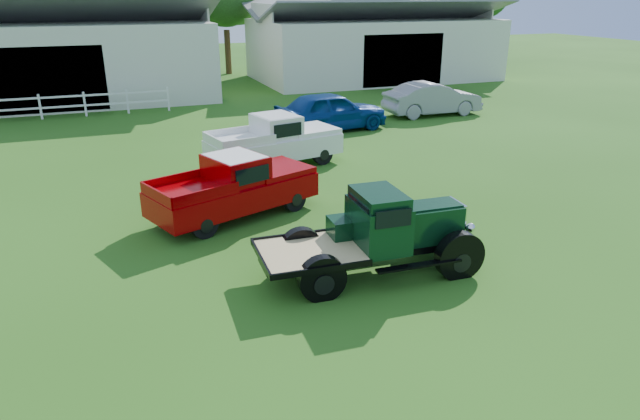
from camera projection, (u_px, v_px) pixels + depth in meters
name	position (u px, v px, depth m)	size (l,w,h in m)	color
ground	(331.00, 275.00, 12.39)	(120.00, 120.00, 0.00)	#235112
shed_left	(41.00, 49.00, 31.75)	(18.80, 10.20, 5.60)	beige
shed_right	(373.00, 40.00, 39.68)	(16.80, 9.20, 5.20)	beige
fence_rail	(17.00, 108.00, 26.97)	(14.20, 0.16, 1.20)	white
tree_c	(226.00, 10.00, 41.24)	(5.40, 5.40, 9.00)	black
tree_d	(381.00, 2.00, 46.25)	(6.00, 6.00, 10.00)	black
tree_e	(478.00, 5.00, 47.26)	(5.70, 5.70, 9.50)	black
vintage_flatbed	(374.00, 234.00, 12.15)	(4.71, 1.87, 1.87)	black
red_pickup	(234.00, 186.00, 15.33)	(4.72, 1.81, 1.72)	#940004
white_pickup	(274.00, 141.00, 19.86)	(4.81, 1.87, 1.77)	white
misc_car_blue	(331.00, 111.00, 25.03)	(2.02, 5.03, 1.71)	navy
misc_car_grey	(433.00, 99.00, 28.20)	(1.69, 4.85, 1.60)	gray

